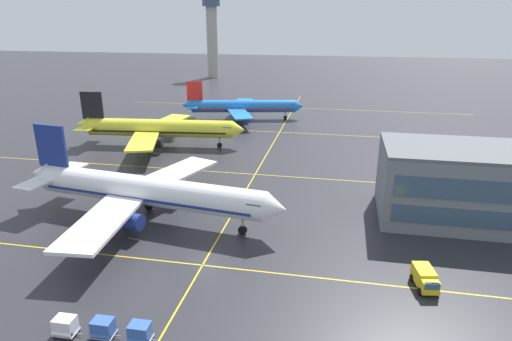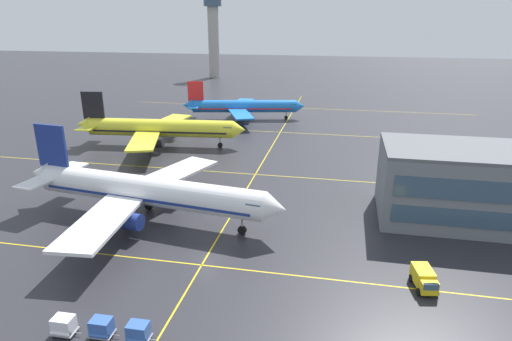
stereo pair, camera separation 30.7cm
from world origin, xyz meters
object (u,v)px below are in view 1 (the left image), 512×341
object	(u,v)px
service_truck_red_van	(425,278)
airliner_front_gate	(146,191)
control_tower	(212,31)
baggage_cart_row_second	(103,328)
airliner_third_row	(242,106)
baggage_cart_row_middle	(140,332)
baggage_cart_row_leftmost	(65,326)
airliner_second_row	(158,128)

from	to	relation	value
service_truck_red_van	airliner_front_gate	bearing A→B (deg)	164.54
airliner_front_gate	service_truck_red_van	distance (m)	38.65
airliner_front_gate	control_tower	size ratio (longest dim) A/B	1.10
baggage_cart_row_second	control_tower	distance (m)	186.25
service_truck_red_van	control_tower	size ratio (longest dim) A/B	0.12
control_tower	service_truck_red_van	bearing A→B (deg)	-66.28
airliner_third_row	service_truck_red_van	size ratio (longest dim) A/B	8.03
airliner_third_row	airliner_front_gate	bearing A→B (deg)	-89.08
service_truck_red_van	baggage_cart_row_middle	bearing A→B (deg)	-152.74
baggage_cart_row_leftmost	baggage_cart_row_middle	world-z (taller)	same
airliner_front_gate	baggage_cart_row_second	bearing A→B (deg)	-74.82
airliner_third_row	baggage_cart_row_second	distance (m)	91.80
airliner_third_row	baggage_cart_row_middle	distance (m)	92.06
airliner_second_row	baggage_cart_row_second	distance (m)	64.07
airliner_second_row	airliner_third_row	world-z (taller)	airliner_second_row
airliner_front_gate	baggage_cart_row_second	world-z (taller)	airliner_front_gate
service_truck_red_van	airliner_third_row	bearing A→B (deg)	116.25
airliner_third_row	baggage_cart_row_second	bearing A→B (deg)	-85.21
airliner_front_gate	control_tower	world-z (taller)	control_tower
airliner_third_row	baggage_cart_row_leftmost	world-z (taller)	airliner_third_row
airliner_second_row	baggage_cart_row_second	bearing A→B (deg)	-71.56
airliner_front_gate	control_tower	bearing A→B (deg)	102.96
baggage_cart_row_leftmost	baggage_cart_row_middle	bearing A→B (deg)	4.27
service_truck_red_van	baggage_cart_row_second	size ratio (longest dim) A/B	1.58
airliner_second_row	service_truck_red_van	distance (m)	69.07
service_truck_red_van	control_tower	world-z (taller)	control_tower
airliner_front_gate	airliner_third_row	world-z (taller)	airliner_front_gate
service_truck_red_van	airliner_second_row	bearing A→B (deg)	137.38
service_truck_red_van	baggage_cart_row_second	xyz separation A→B (m)	(-30.54, -13.99, -0.17)
baggage_cart_row_leftmost	baggage_cart_row_second	bearing A→B (deg)	6.74
service_truck_red_van	baggage_cart_row_middle	distance (m)	30.29
service_truck_red_van	control_tower	xyz separation A→B (m)	(-73.00, 166.14, 20.76)
airliner_front_gate	airliner_third_row	distance (m)	67.19
airliner_front_gate	baggage_cart_row_second	xyz separation A→B (m)	(6.58, -24.26, -3.43)
airliner_front_gate	airliner_second_row	world-z (taller)	airliner_front_gate
airliner_third_row	baggage_cart_row_middle	xyz separation A→B (m)	(11.27, -91.33, -2.74)
baggage_cart_row_leftmost	baggage_cart_row_second	size ratio (longest dim) A/B	1.00
airliner_second_row	airliner_third_row	xyz separation A→B (m)	(12.58, 30.73, -0.45)
baggage_cart_row_leftmost	airliner_third_row	bearing A→B (deg)	92.53
service_truck_red_van	control_tower	bearing A→B (deg)	113.72
baggage_cart_row_second	baggage_cart_row_middle	world-z (taller)	same
airliner_third_row	baggage_cart_row_leftmost	distance (m)	92.00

